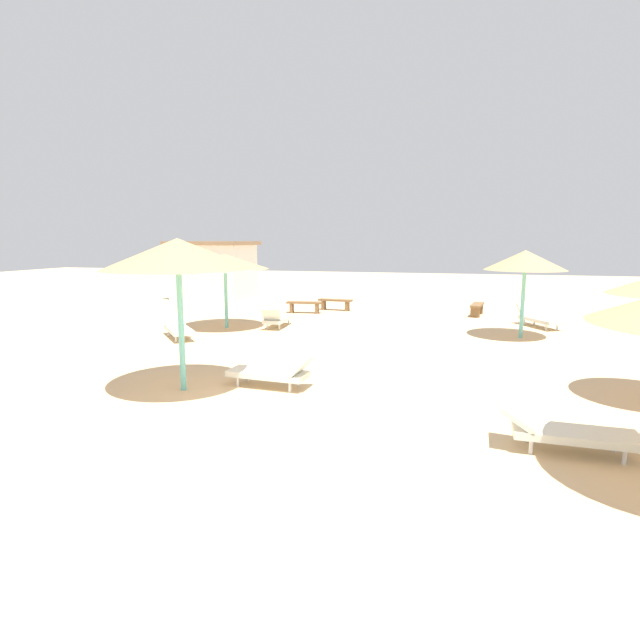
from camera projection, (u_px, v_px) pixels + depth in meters
name	position (u px, v px, depth m)	size (l,w,h in m)	color
ground_plane	(279.00, 409.00, 9.18)	(80.00, 80.00, 0.00)	#DBBA8C
parasol_0	(225.00, 262.00, 17.38)	(3.04, 3.04, 2.59)	#6BC6BC
parasol_2	(178.00, 254.00, 9.93)	(3.01, 3.01, 3.12)	#6BC6BC
parasol_5	(525.00, 260.00, 15.53)	(2.48, 2.48, 2.77)	#6BC6BC
lounger_0	(277.00, 318.00, 17.75)	(0.72, 1.87, 0.81)	silver
lounger_1	(564.00, 431.00, 7.29)	(1.93, 0.72, 0.67)	silver
lounger_2	(274.00, 372.00, 10.51)	(1.91, 0.79, 0.78)	silver
lounger_5	(538.00, 318.00, 17.86)	(1.46, 1.93, 0.79)	silver
lounger_6	(178.00, 328.00, 15.88)	(1.74, 1.85, 0.66)	silver
bench_0	(304.00, 305.00, 21.30)	(1.53, 0.54, 0.49)	brown
bench_1	(477.00, 307.00, 20.58)	(0.65, 1.55, 0.49)	brown
bench_2	(335.00, 302.00, 22.16)	(1.53, 0.53, 0.49)	brown
beach_cabana	(214.00, 269.00, 26.66)	(4.05, 3.62, 3.03)	white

